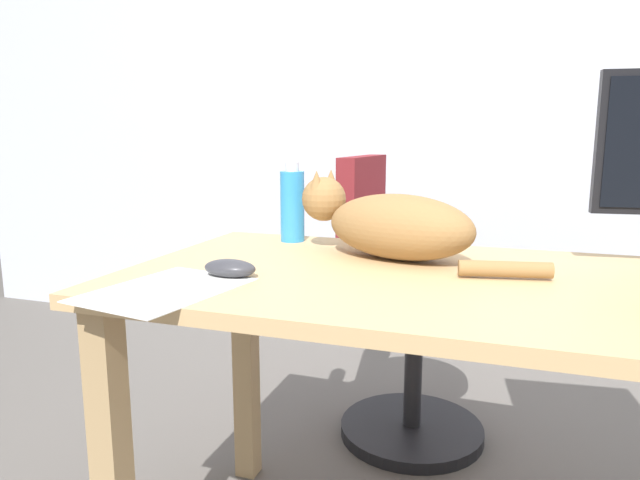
{
  "coord_description": "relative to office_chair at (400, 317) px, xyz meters",
  "views": [
    {
      "loc": [
        0.04,
        -1.14,
        1.01
      ],
      "look_at": [
        -0.35,
        0.0,
        0.79
      ],
      "focal_mm": 32.14,
      "sensor_mm": 36.0,
      "label": 1
    }
  ],
  "objects": [
    {
      "name": "water_bottle",
      "position": [
        -0.22,
        -0.41,
        0.42
      ],
      "size": [
        0.06,
        0.06,
        0.21
      ],
      "color": "#2D8CD1",
      "rests_on": "desk"
    },
    {
      "name": "office_chair",
      "position": [
        0.0,
        0.0,
        0.0
      ],
      "size": [
        0.48,
        0.48,
        0.95
      ],
      "color": "black",
      "rests_on": "ground_plane"
    },
    {
      "name": "cat",
      "position": [
        0.07,
        -0.54,
        0.4
      ],
      "size": [
        0.59,
        0.29,
        0.2
      ],
      "color": "olive",
      "rests_on": "desk"
    },
    {
      "name": "computer_mouse",
      "position": [
        -0.19,
        -0.82,
        0.34
      ],
      "size": [
        0.11,
        0.06,
        0.04
      ],
      "primitive_type": "ellipsoid",
      "color": "#333338",
      "rests_on": "desk"
    },
    {
      "name": "paper_sheet",
      "position": [
        -0.26,
        -0.95,
        0.32
      ],
      "size": [
        0.26,
        0.33,
        0.0
      ],
      "primitive_type": "cube",
      "rotation": [
        0.0,
        0.0,
        -0.17
      ],
      "color": "white",
      "rests_on": "desk"
    },
    {
      "name": "desk",
      "position": [
        0.3,
        -0.68,
        0.21
      ],
      "size": [
        1.48,
        0.71,
        0.73
      ],
      "color": "tan",
      "rests_on": "ground_plane"
    },
    {
      "name": "back_wall",
      "position": [
        0.3,
        0.87,
        0.88
      ],
      "size": [
        6.0,
        0.04,
        2.6
      ],
      "primitive_type": "cube",
      "color": "silver",
      "rests_on": "ground_plane"
    }
  ]
}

